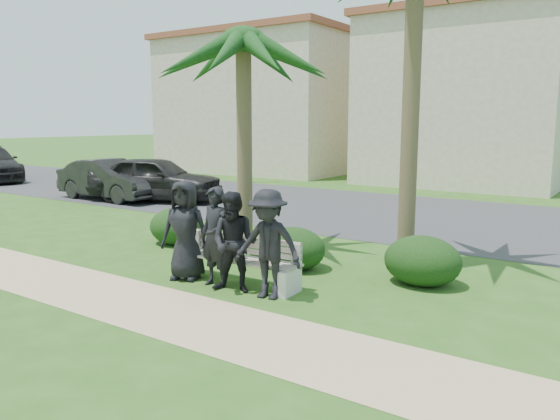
# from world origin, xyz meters

# --- Properties ---
(ground) EXTENTS (160.00, 160.00, 0.00)m
(ground) POSITION_xyz_m (0.00, 0.00, 0.00)
(ground) COLOR #285117
(ground) RESTS_ON ground
(footpath) EXTENTS (30.00, 1.60, 0.01)m
(footpath) POSITION_xyz_m (0.00, -1.80, 0.00)
(footpath) COLOR tan
(footpath) RESTS_ON ground
(asphalt_street) EXTENTS (160.00, 8.00, 0.01)m
(asphalt_street) POSITION_xyz_m (0.00, 8.00, 0.00)
(asphalt_street) COLOR #2D2D30
(asphalt_street) RESTS_ON ground
(stucco_bldg_left) EXTENTS (10.40, 8.40, 7.30)m
(stucco_bldg_left) POSITION_xyz_m (-12.00, 18.00, 3.66)
(stucco_bldg_left) COLOR tan
(stucco_bldg_left) RESTS_ON ground
(stucco_bldg_right) EXTENTS (8.40, 8.40, 7.30)m
(stucco_bldg_right) POSITION_xyz_m (-1.00, 18.00, 3.66)
(stucco_bldg_right) COLOR tan
(stucco_bldg_right) RESTS_ON ground
(street_lamp) EXTENTS (0.36, 0.36, 4.29)m
(street_lamp) POSITION_xyz_m (-9.00, 12.00, 2.94)
(street_lamp) COLOR black
(street_lamp) RESTS_ON ground
(park_bench) EXTENTS (2.25, 0.61, 0.78)m
(park_bench) POSITION_xyz_m (0.29, -0.16, 0.35)
(park_bench) COLOR gray
(park_bench) RESTS_ON ground
(man_a) EXTENTS (0.97, 0.79, 1.72)m
(man_a) POSITION_xyz_m (-0.64, -0.43, 0.86)
(man_a) COLOR black
(man_a) RESTS_ON ground
(man_b) EXTENTS (0.64, 0.45, 1.66)m
(man_b) POSITION_xyz_m (0.07, -0.46, 0.83)
(man_b) COLOR black
(man_b) RESTS_ON ground
(man_c) EXTENTS (0.93, 0.81, 1.62)m
(man_c) POSITION_xyz_m (0.52, -0.52, 0.81)
(man_c) COLOR black
(man_c) RESTS_ON ground
(man_d) EXTENTS (1.18, 0.79, 1.70)m
(man_d) POSITION_xyz_m (1.14, -0.47, 0.85)
(man_d) COLOR black
(man_d) RESTS_ON ground
(hedge_b) EXTENTS (1.28, 1.06, 0.84)m
(hedge_b) POSITION_xyz_m (-2.75, 1.45, 0.42)
(hedge_b) COLOR black
(hedge_b) RESTS_ON ground
(hedge_c) EXTENTS (0.89, 0.74, 0.58)m
(hedge_c) POSITION_xyz_m (0.02, 1.18, 0.29)
(hedge_c) COLOR black
(hedge_c) RESTS_ON ground
(hedge_d) EXTENTS (1.22, 1.01, 0.80)m
(hedge_d) POSITION_xyz_m (0.53, 1.20, 0.40)
(hedge_d) COLOR black
(hedge_d) RESTS_ON ground
(hedge_e) EXTENTS (1.30, 1.08, 0.85)m
(hedge_e) POSITION_xyz_m (2.85, 1.58, 0.43)
(hedge_e) COLOR black
(hedge_e) RESTS_ON ground
(hedge_f) EXTENTS (1.03, 0.85, 0.67)m
(hedge_f) POSITION_xyz_m (2.85, 1.56, 0.34)
(hedge_f) COLOR black
(hedge_f) RESTS_ON ground
(palm_left) EXTENTS (3.00, 3.00, 5.23)m
(palm_left) POSITION_xyz_m (-1.14, 1.88, 4.27)
(palm_left) COLOR brown
(palm_left) RESTS_ON ground
(car_a) EXTENTS (4.88, 3.35, 1.54)m
(car_a) POSITION_xyz_m (-8.06, 5.79, 0.77)
(car_a) COLOR black
(car_a) RESTS_ON ground
(car_b) EXTENTS (4.24, 1.51, 1.39)m
(car_b) POSITION_xyz_m (-9.65, 5.17, 0.70)
(car_b) COLOR black
(car_b) RESTS_ON ground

